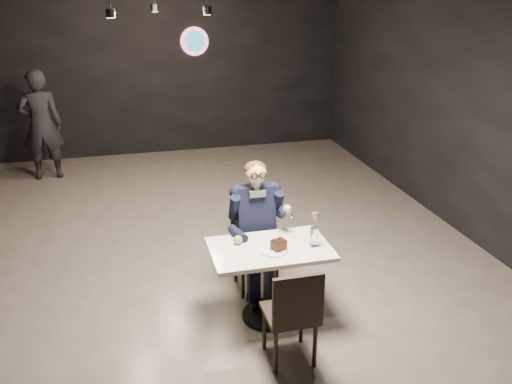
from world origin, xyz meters
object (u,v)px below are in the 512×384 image
object	(u,v)px
chair_near	(290,311)
passerby	(41,125)
sundae_glass	(314,237)
chair_far	(255,248)
seated_man	(255,225)
main_table	(270,283)

from	to	relation	value
chair_near	passerby	xyz separation A→B (m)	(-2.44, 5.29, 0.42)
chair_near	sundae_glass	xyz separation A→B (m)	(0.40, 0.55, 0.38)
chair_far	chair_near	bearing A→B (deg)	-90.00
chair_near	seated_man	world-z (taller)	seated_man
chair_near	seated_man	size ratio (longest dim) A/B	0.64
main_table	passerby	bearing A→B (deg)	117.56
chair_near	passerby	world-z (taller)	passerby
seated_man	passerby	distance (m)	4.80
passerby	chair_far	bearing A→B (deg)	117.36
seated_man	passerby	world-z (taller)	passerby
main_table	chair_near	world-z (taller)	chair_near
sundae_glass	chair_near	bearing A→B (deg)	-126.15
chair_near	sundae_glass	distance (m)	0.78
main_table	sundae_glass	world-z (taller)	sundae_glass
chair_far	seated_man	distance (m)	0.26
main_table	sundae_glass	distance (m)	0.62
chair_near	passerby	size ratio (longest dim) A/B	0.52
chair_far	main_table	bearing A→B (deg)	-90.00
seated_man	sundae_glass	world-z (taller)	seated_man
chair_far	seated_man	size ratio (longest dim) A/B	0.64
chair_far	sundae_glass	bearing A→B (deg)	-56.89
chair_near	main_table	bearing A→B (deg)	89.71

